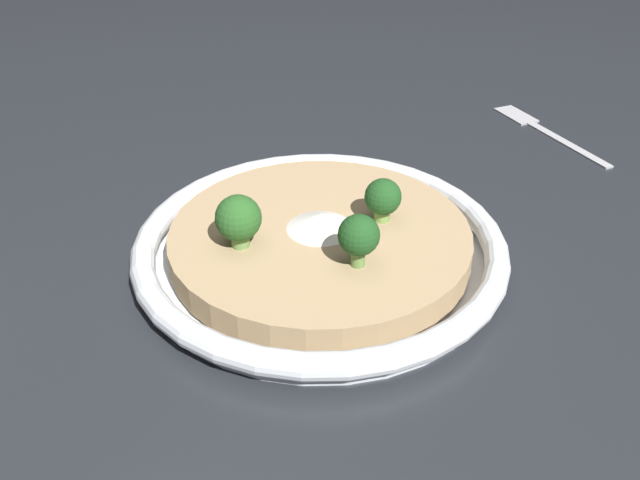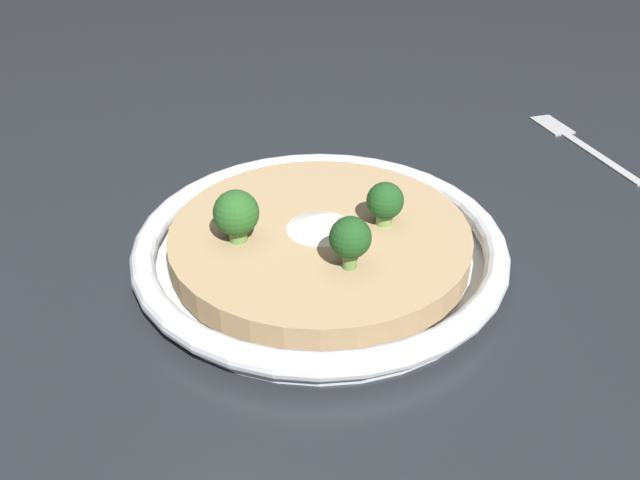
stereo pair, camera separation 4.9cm
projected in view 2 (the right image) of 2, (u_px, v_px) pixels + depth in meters
ground_plane at (320, 259)px, 0.50m from camera, size 6.00×6.00×0.00m
risotto_bowl at (320, 243)px, 0.49m from camera, size 0.29×0.29×0.03m
cheese_sprinkle at (315, 222)px, 0.48m from camera, size 0.05×0.05×0.01m
broccoli_back at (236, 214)px, 0.45m from camera, size 0.03×0.03×0.04m
broccoli_front_left at (350, 239)px, 0.42m from camera, size 0.03×0.03×0.04m
broccoli_front at (385, 202)px, 0.47m from camera, size 0.03×0.03×0.04m
fork_utensil at (574, 139)px, 0.68m from camera, size 0.15×0.12×0.00m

